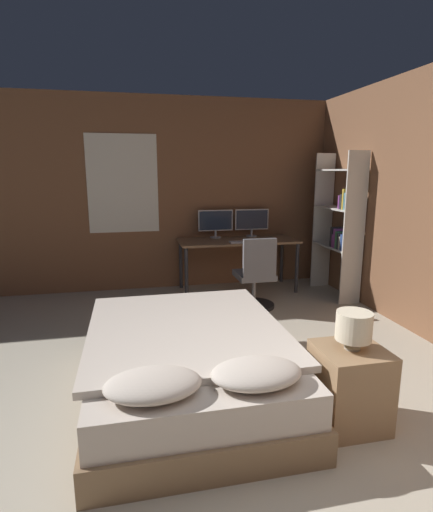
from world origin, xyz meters
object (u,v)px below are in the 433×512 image
Objects in this scene: nightstand at (349,387)px; bookshelf at (341,222)px; office_chair at (255,280)px; bedside_lamp at (354,326)px; computer_mouse at (261,241)px; monitor_left at (216,222)px; keyboard at (243,242)px; monitor_right at (252,221)px; desk at (238,245)px; bed at (188,362)px.

bookshelf reaches higher than nightstand.
bookshelf reaches higher than office_chair.
computer_mouse is (0.36, 2.94, 0.05)m from bedside_lamp.
monitor_left is (-0.18, 3.41, 0.27)m from bedside_lamp.
bedside_lamp is 2.94m from keyboard.
bedside_lamp is at bearing -91.76° from keyboard.
monitor_right is (0.36, 3.41, 0.70)m from nightstand.
desk is 0.86× the size of bookshelf.
nightstand is 2.98m from keyboard.
keyboard is 5.02× the size of computer_mouse.
keyboard reaches higher than bed.
office_chair is at bearing 58.17° from bed.
bookshelf is at bearing 40.53° from bed.
desk is at bearing 88.37° from nightstand.
office_chair is 0.47× the size of bookshelf.
nightstand is 0.43m from bedside_lamp.
keyboard is at bearing 180.00° from computer_mouse.
nightstand is at bearing -86.95° from monitor_left.
bookshelf is (1.35, 2.61, 0.32)m from bedside_lamp.
bed is 3.96× the size of monitor_right.
bedside_lamp is 2.96m from computer_mouse.
bookshelf is at bearing -24.06° from desk.
nightstand is 3.03m from bookshelf.
nightstand is 1.09× the size of monitor_left.
monitor_right reaches higher than computer_mouse.
bedside_lamp is 0.28× the size of office_chair.
monitor_left reaches higher than nightstand.
nightstand is at bearing -96.07° from monitor_right.
monitor_right is (1.36, 2.80, 0.71)m from bed.
monitor_right is at bearing 83.93° from bedside_lamp.
computer_mouse is 0.74m from office_chair.
monitor_right is (0.36, 3.41, 0.27)m from bedside_lamp.
keyboard is (1.09, 2.33, 0.49)m from bed.
bed is 3.64× the size of nightstand.
office_chair is 1.43m from bookshelf.
computer_mouse is at bearing 0.00° from keyboard.
bedside_lamp is 3.44m from monitor_right.
keyboard is (-0.27, -0.47, -0.22)m from monitor_right.
monitor_right is at bearing 60.02° from keyboard.
monitor_right is 0.26× the size of bookshelf.
keyboard is (-0.00, -0.23, 0.09)m from desk.
nightstand is at bearing -91.63° from desk.
monitor_right reaches higher than keyboard.
desk is 3.29× the size of monitor_left.
nightstand is at bearing -31.54° from bed.
monitor_right is at bearing 140.93° from bookshelf.
monitor_left is at bearing 105.19° from office_chair.
monitor_right is at bearing 41.12° from desk.
bedside_lamp is at bearing -92.39° from office_chair.
office_chair is at bearing -89.09° from keyboard.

